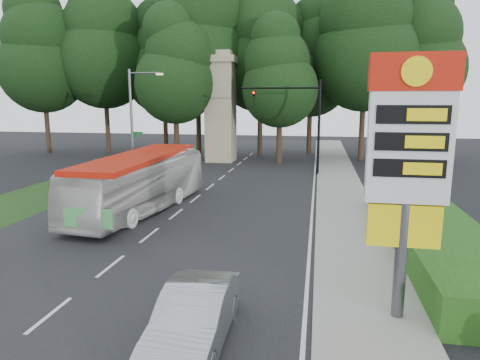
% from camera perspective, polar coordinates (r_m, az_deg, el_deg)
% --- Properties ---
extents(ground, '(120.00, 120.00, 0.00)m').
position_cam_1_polar(ground, '(12.81, -25.34, -17.09)').
color(ground, black).
rests_on(ground, ground).
extents(road_surface, '(14.00, 80.00, 0.02)m').
position_cam_1_polar(road_surface, '(22.92, -7.72, -3.91)').
color(road_surface, black).
rests_on(road_surface, ground).
extents(sidewalk_right, '(3.00, 80.00, 0.12)m').
position_cam_1_polar(sidewalk_right, '(21.87, 14.04, -4.72)').
color(sidewalk_right, gray).
rests_on(sidewalk_right, ground).
extents(grass_verge_left, '(5.00, 50.00, 0.02)m').
position_cam_1_polar(grass_verge_left, '(32.21, -20.60, -0.26)').
color(grass_verge_left, '#193814').
rests_on(grass_verge_left, ground).
extents(hedge, '(3.00, 14.00, 1.20)m').
position_cam_1_polar(hedge, '(18.38, 24.30, -6.56)').
color(hedge, '#204813').
rests_on(hedge, ground).
extents(gas_station_pylon, '(2.10, 0.45, 6.85)m').
position_cam_1_polar(gas_station_pylon, '(11.35, 21.58, 3.33)').
color(gas_station_pylon, '#59595E').
rests_on(gas_station_pylon, ground).
extents(traffic_signal_mast, '(6.10, 0.35, 7.20)m').
position_cam_1_polar(traffic_signal_mast, '(33.10, 8.23, 8.72)').
color(traffic_signal_mast, black).
rests_on(traffic_signal_mast, ground).
extents(streetlight_signs, '(2.75, 0.98, 8.00)m').
position_cam_1_polar(streetlight_signs, '(34.10, -13.95, 8.18)').
color(streetlight_signs, '#59595E').
rests_on(streetlight_signs, ground).
extents(monument, '(3.00, 3.00, 10.05)m').
position_cam_1_polar(monument, '(40.09, -2.59, 9.77)').
color(monument, tan).
rests_on(monument, ground).
extents(tree_far_west, '(8.96, 8.96, 17.60)m').
position_cam_1_polar(tree_far_west, '(51.32, -24.99, 15.25)').
color(tree_far_west, '#2D2116').
rests_on(tree_far_west, ground).
extents(tree_west_mid, '(9.80, 9.80, 19.25)m').
position_cam_1_polar(tree_west_mid, '(50.05, -17.83, 17.02)').
color(tree_west_mid, '#2D2116').
rests_on(tree_west_mid, ground).
extents(tree_west_near, '(8.40, 8.40, 16.50)m').
position_cam_1_polar(tree_west_near, '(49.28, -10.18, 15.50)').
color(tree_west_near, '#2D2116').
rests_on(tree_west_near, ground).
extents(tree_center_left, '(10.08, 10.08, 19.80)m').
position_cam_1_polar(tree_center_left, '(44.18, -5.76, 18.81)').
color(tree_center_left, '#2D2116').
rests_on(tree_center_left, ground).
extents(tree_center_right, '(9.24, 9.24, 18.15)m').
position_cam_1_polar(tree_center_right, '(44.78, 2.77, 17.45)').
color(tree_center_right, '#2D2116').
rests_on(tree_center_right, ground).
extents(tree_east_near, '(8.12, 8.12, 15.95)m').
position_cam_1_polar(tree_east_near, '(46.24, 9.49, 15.44)').
color(tree_east_near, '#2D2116').
rests_on(tree_east_near, ground).
extents(tree_east_mid, '(9.52, 9.52, 18.70)m').
position_cam_1_polar(tree_east_mid, '(42.62, 16.53, 17.83)').
color(tree_east_mid, '#2D2116').
rests_on(tree_east_mid, ground).
extents(tree_far_east, '(8.68, 8.68, 17.05)m').
position_cam_1_polar(tree_far_east, '(45.21, 22.74, 15.74)').
color(tree_far_east, '#2D2116').
rests_on(tree_far_east, ground).
extents(tree_monument_left, '(7.28, 7.28, 14.30)m').
position_cam_1_polar(tree_monument_left, '(40.32, -8.71, 14.74)').
color(tree_monument_left, '#2D2116').
rests_on(tree_monument_left, ground).
extents(tree_monument_right, '(6.72, 6.72, 13.20)m').
position_cam_1_polar(tree_monument_right, '(38.78, 5.38, 13.99)').
color(tree_monument_right, '#2D2116').
rests_on(tree_monument_right, ground).
extents(transit_bus, '(3.76, 10.89, 2.97)m').
position_cam_1_polar(transit_bus, '(22.68, -13.13, -0.43)').
color(transit_bus, silver).
rests_on(transit_bus, ground).
extents(sedan_silver, '(1.61, 4.36, 1.43)m').
position_cam_1_polar(sedan_silver, '(10.59, -6.18, -17.81)').
color(sedan_silver, '#9A9DA1').
rests_on(sedan_silver, ground).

